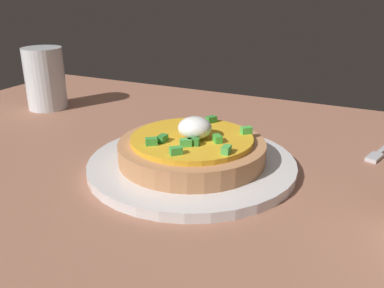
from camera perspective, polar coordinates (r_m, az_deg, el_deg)
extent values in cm
cube|color=#95604A|center=(47.63, -1.56, -6.12)|extent=(103.34, 75.89, 2.57)
cylinder|color=silver|center=(49.20, 0.00, -2.78)|extent=(24.45, 24.45, 1.12)
cylinder|color=#B47A4F|center=(48.51, 0.00, -0.91)|extent=(17.19, 17.19, 2.33)
cylinder|color=gold|center=(47.97, 0.00, 0.70)|extent=(14.21, 14.21, 0.60)
ellipsoid|color=white|center=(46.97, 0.39, 2.24)|extent=(3.86, 3.86, 2.49)
cube|color=green|center=(45.48, -5.61, 0.35)|extent=(1.50, 1.41, 0.80)
cube|color=green|center=(46.14, 3.52, 0.73)|extent=(1.45, 1.49, 0.80)
cube|color=#53B143|center=(49.09, 1.34, 2.06)|extent=(1.39, 1.51, 0.80)
cube|color=#348E37|center=(52.61, 2.74, 3.40)|extent=(1.35, 1.51, 0.80)
cube|color=green|center=(52.25, 0.63, 3.29)|extent=(1.40, 1.00, 0.80)
cube|color=#318636|center=(46.44, -3.93, 0.86)|extent=(0.83, 1.30, 0.80)
cube|color=green|center=(49.10, 7.47, 1.88)|extent=(1.46, 1.48, 0.80)
cube|color=green|center=(45.37, -0.60, 0.40)|extent=(1.51, 1.36, 0.80)
cube|color=green|center=(42.83, -2.23, -0.94)|extent=(1.47, 1.47, 0.80)
cube|color=#4DB14A|center=(42.84, 4.52, -0.99)|extent=(0.87, 1.32, 0.80)
cube|color=#317A2F|center=(45.22, 0.22, 0.33)|extent=(1.42, 1.05, 0.80)
cylinder|color=silver|center=(76.22, -19.55, 8.50)|extent=(6.69, 6.69, 10.44)
cylinder|color=orange|center=(76.64, -19.37, 7.08)|extent=(5.88, 5.88, 5.74)
cube|color=#B7B7BC|center=(56.62, 23.78, -1.70)|extent=(2.10, 3.07, 0.50)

